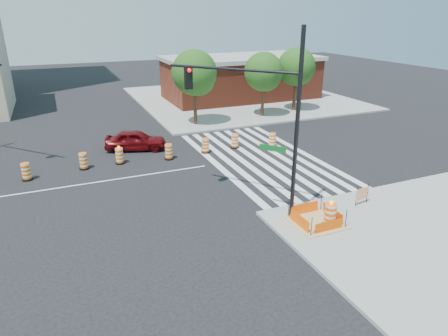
% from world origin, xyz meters
% --- Properties ---
extents(ground, '(120.00, 120.00, 0.00)m').
position_xyz_m(ground, '(0.00, 0.00, 0.00)').
color(ground, black).
rests_on(ground, ground).
extents(sidewalk_ne, '(22.00, 22.00, 0.15)m').
position_xyz_m(sidewalk_ne, '(18.00, 18.00, 0.07)').
color(sidewalk_ne, gray).
rests_on(sidewalk_ne, ground).
extents(crosswalk_east, '(6.75, 13.50, 0.01)m').
position_xyz_m(crosswalk_east, '(10.95, 0.00, 0.01)').
color(crosswalk_east, silver).
rests_on(crosswalk_east, ground).
extents(lane_centerline, '(14.00, 0.12, 0.01)m').
position_xyz_m(lane_centerline, '(0.00, 0.00, 0.01)').
color(lane_centerline, silver).
rests_on(lane_centerline, ground).
extents(excavation_pit, '(2.20, 2.20, 0.90)m').
position_xyz_m(excavation_pit, '(9.00, -9.00, 0.22)').
color(excavation_pit, tan).
rests_on(excavation_pit, ground).
extents(brick_storefront, '(16.50, 8.50, 4.60)m').
position_xyz_m(brick_storefront, '(18.00, 18.00, 2.32)').
color(brick_storefront, maroon).
rests_on(brick_storefront, ground).
extents(red_coupe, '(4.46, 2.86, 1.41)m').
position_xyz_m(red_coupe, '(3.70, 4.86, 0.71)').
color(red_coupe, '#59070B').
rests_on(red_coupe, ground).
extents(signal_pole_se, '(4.23, 4.95, 8.42)m').
position_xyz_m(signal_pole_se, '(7.18, -6.65, 5.15)').
color(signal_pole_se, black).
rests_on(signal_pole_se, ground).
extents(pit_drum, '(0.65, 0.65, 1.27)m').
position_xyz_m(pit_drum, '(9.33, -9.52, 0.68)').
color(pit_drum, black).
rests_on(pit_drum, ground).
extents(barricade, '(0.87, 0.17, 1.03)m').
position_xyz_m(barricade, '(12.16, -8.32, 0.72)').
color(barricade, '#FF6305').
rests_on(barricade, ground).
extents(tree_north_c, '(3.70, 3.70, 6.28)m').
position_xyz_m(tree_north_c, '(9.69, 9.27, 4.22)').
color(tree_north_c, '#382314').
rests_on(tree_north_c, ground).
extents(tree_north_d, '(3.43, 3.43, 5.83)m').
position_xyz_m(tree_north_d, '(16.25, 9.64, 3.91)').
color(tree_north_d, '#382314').
rests_on(tree_north_d, ground).
extents(tree_north_e, '(3.58, 3.54, 6.02)m').
position_xyz_m(tree_north_e, '(20.14, 10.42, 4.04)').
color(tree_north_e, '#382314').
rests_on(tree_north_e, ground).
extents(median_drum_3, '(0.60, 0.60, 1.02)m').
position_xyz_m(median_drum_3, '(-3.16, 1.91, 0.48)').
color(median_drum_3, black).
rests_on(median_drum_3, ground).
extents(median_drum_4, '(0.60, 0.60, 1.02)m').
position_xyz_m(median_drum_4, '(0.01, 2.44, 0.48)').
color(median_drum_4, black).
rests_on(median_drum_4, ground).
extents(median_drum_5, '(0.60, 0.60, 1.18)m').
position_xyz_m(median_drum_5, '(2.20, 2.54, 0.49)').
color(median_drum_5, black).
rests_on(median_drum_5, ground).
extents(median_drum_6, '(0.60, 0.60, 1.02)m').
position_xyz_m(median_drum_6, '(5.29, 2.09, 0.48)').
color(median_drum_6, black).
rests_on(median_drum_6, ground).
extents(median_drum_7, '(0.60, 0.60, 1.02)m').
position_xyz_m(median_drum_7, '(7.95, 2.35, 0.48)').
color(median_drum_7, black).
rests_on(median_drum_7, ground).
extents(median_drum_8, '(0.60, 0.60, 1.02)m').
position_xyz_m(median_drum_8, '(10.24, 2.53, 0.48)').
color(median_drum_8, black).
rests_on(median_drum_8, ground).
extents(median_drum_9, '(0.60, 0.60, 1.02)m').
position_xyz_m(median_drum_9, '(12.81, 1.70, 0.48)').
color(median_drum_9, black).
rests_on(median_drum_9, ground).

